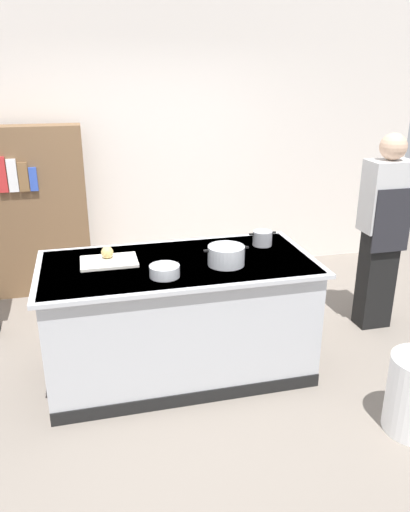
{
  "coord_description": "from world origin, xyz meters",
  "views": [
    {
      "loc": [
        -0.6,
        -3.27,
        2.2
      ],
      "look_at": [
        0.25,
        0.2,
        0.85
      ],
      "focal_mm": 34.89,
      "sensor_mm": 36.0,
      "label": 1
    }
  ],
  "objects_px": {
    "sauce_pan": "(262,238)",
    "bookshelf": "(31,213)",
    "stock_pot": "(226,255)",
    "person_chef": "(383,229)",
    "onion": "(107,252)",
    "mixing_bowl": "(165,271)"
  },
  "relations": [
    {
      "from": "onion",
      "to": "sauce_pan",
      "type": "bearing_deg",
      "value": 2.58
    },
    {
      "from": "person_chef",
      "to": "bookshelf",
      "type": "relative_size",
      "value": 1.01
    },
    {
      "from": "sauce_pan",
      "to": "bookshelf",
      "type": "distance_m",
      "value": 2.46
    },
    {
      "from": "bookshelf",
      "to": "person_chef",
      "type": "bearing_deg",
      "value": -26.44
    },
    {
      "from": "sauce_pan",
      "to": "person_chef",
      "type": "bearing_deg",
      "value": 5.51
    },
    {
      "from": "onion",
      "to": "person_chef",
      "type": "bearing_deg",
      "value": 4.0
    },
    {
      "from": "mixing_bowl",
      "to": "bookshelf",
      "type": "relative_size",
      "value": 0.12
    },
    {
      "from": "stock_pot",
      "to": "bookshelf",
      "type": "height_order",
      "value": "bookshelf"
    },
    {
      "from": "mixing_bowl",
      "to": "person_chef",
      "type": "distance_m",
      "value": 2.05
    },
    {
      "from": "stock_pot",
      "to": "person_chef",
      "type": "distance_m",
      "value": 1.59
    },
    {
      "from": "sauce_pan",
      "to": "bookshelf",
      "type": "bearing_deg",
      "value": 139.35
    },
    {
      "from": "onion",
      "to": "person_chef",
      "type": "distance_m",
      "value": 2.34
    },
    {
      "from": "onion",
      "to": "sauce_pan",
      "type": "xyz_separation_m",
      "value": [
        1.2,
        0.05,
        -0.01
      ]
    },
    {
      "from": "mixing_bowl",
      "to": "person_chef",
      "type": "relative_size",
      "value": 0.12
    },
    {
      "from": "onion",
      "to": "mixing_bowl",
      "type": "distance_m",
      "value": 0.52
    },
    {
      "from": "onion",
      "to": "stock_pot",
      "type": "relative_size",
      "value": 0.27
    },
    {
      "from": "onion",
      "to": "stock_pot",
      "type": "height_order",
      "value": "stock_pot"
    },
    {
      "from": "stock_pot",
      "to": "person_chef",
      "type": "relative_size",
      "value": 0.19
    },
    {
      "from": "onion",
      "to": "mixing_bowl",
      "type": "bearing_deg",
      "value": -47.55
    },
    {
      "from": "mixing_bowl",
      "to": "stock_pot",
      "type": "bearing_deg",
      "value": 13.41
    },
    {
      "from": "person_chef",
      "to": "bookshelf",
      "type": "xyz_separation_m",
      "value": [
        -2.99,
        1.49,
        -0.06
      ]
    },
    {
      "from": "person_chef",
      "to": "sauce_pan",
      "type": "bearing_deg",
      "value": 102.16
    }
  ]
}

